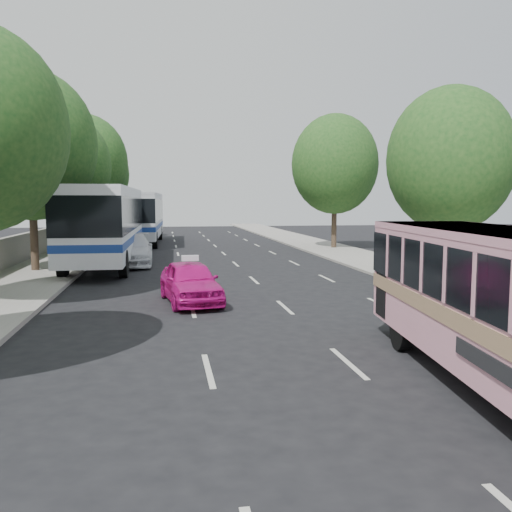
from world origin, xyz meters
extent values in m
plane|color=black|center=(0.00, 0.00, 0.00)|extent=(120.00, 120.00, 0.00)
cube|color=#9E998E|center=(-8.50, 20.00, 0.07)|extent=(4.00, 90.00, 0.15)
cube|color=#9E998E|center=(8.50, 20.00, 0.06)|extent=(4.00, 90.00, 0.12)
cube|color=#9E998E|center=(-10.30, 20.00, 0.90)|extent=(0.30, 90.00, 1.50)
cylinder|color=#38281E|center=(-8.70, 14.00, 1.90)|extent=(0.36, 0.36, 3.80)
ellipsoid|color=#1A491A|center=(-8.70, 14.00, 5.90)|extent=(6.00, 6.00, 6.90)
sphere|color=#1A491A|center=(-8.30, 13.70, 7.10)|extent=(3.90, 3.90, 3.90)
cylinder|color=#38281E|center=(-8.60, 22.00, 1.75)|extent=(0.36, 0.36, 3.50)
ellipsoid|color=#1A491A|center=(-8.60, 22.00, 5.43)|extent=(5.52, 5.52, 6.35)
sphere|color=#1A491A|center=(-8.20, 21.70, 6.53)|extent=(3.59, 3.59, 3.59)
cylinder|color=#38281E|center=(-8.50, 30.00, 2.00)|extent=(0.36, 0.36, 3.99)
ellipsoid|color=#1A491A|center=(-8.50, 30.00, 6.20)|extent=(6.30, 6.30, 7.24)
sphere|color=#1A491A|center=(-8.10, 29.70, 7.46)|extent=(4.09, 4.09, 4.09)
cylinder|color=#38281E|center=(-8.70, 38.00, 1.86)|extent=(0.36, 0.36, 3.72)
ellipsoid|color=#1A491A|center=(-8.70, 38.00, 5.78)|extent=(5.88, 5.88, 6.76)
sphere|color=#1A491A|center=(-8.30, 37.70, 6.96)|extent=(3.82, 3.82, 3.82)
cylinder|color=#38281E|center=(8.70, 8.00, 1.61)|extent=(0.36, 0.36, 3.23)
ellipsoid|color=#1A491A|center=(8.70, 8.00, 5.01)|extent=(5.10, 5.10, 5.87)
sphere|color=#1A491A|center=(9.10, 7.70, 6.04)|extent=(3.32, 3.31, 3.31)
cylinder|color=#38281E|center=(9.00, 24.00, 1.90)|extent=(0.36, 0.36, 3.80)
ellipsoid|color=#1A491A|center=(9.00, 24.00, 5.90)|extent=(6.00, 6.00, 6.90)
sphere|color=#1A491A|center=(9.40, 23.70, 7.10)|extent=(3.90, 3.90, 3.90)
cube|color=pink|center=(3.16, -4.00, 1.65)|extent=(3.20, 9.07, 2.38)
cube|color=#9E7A59|center=(3.16, -4.00, 1.38)|extent=(3.24, 9.10, 0.31)
cube|color=black|center=(3.16, -4.00, 2.09)|extent=(3.25, 9.11, 0.98)
cube|color=pink|center=(3.16, -4.00, 2.77)|extent=(3.22, 9.09, 0.14)
cylinder|color=black|center=(2.51, -1.25, 0.46)|extent=(0.37, 0.95, 0.92)
cylinder|color=black|center=(4.42, -1.46, 0.46)|extent=(0.37, 0.95, 0.92)
imported|color=#D01282|center=(-1.90, 5.30, 0.70)|extent=(2.20, 4.28, 1.39)
imported|color=silver|center=(-4.50, 16.46, 0.81)|extent=(2.37, 5.62, 1.62)
cube|color=white|center=(-5.70, 16.36, 2.32)|extent=(3.08, 13.45, 3.41)
cube|color=black|center=(-5.70, 16.36, 2.74)|extent=(3.13, 13.48, 1.68)
cube|color=navy|center=(-5.70, 16.36, 1.45)|extent=(3.12, 13.47, 0.34)
cube|color=white|center=(-5.70, 16.36, 3.94)|extent=(3.10, 13.47, 0.16)
cylinder|color=black|center=(-6.90, 20.63, 0.61)|extent=(0.38, 1.23, 1.23)
cylinder|color=black|center=(-4.35, 20.58, 0.61)|extent=(0.38, 1.23, 1.23)
cylinder|color=black|center=(-7.06, 11.70, 0.61)|extent=(0.38, 1.23, 1.23)
cylinder|color=black|center=(-4.51, 11.65, 0.61)|extent=(0.38, 1.23, 1.23)
cube|color=silver|center=(-4.50, 31.11, 2.28)|extent=(3.25, 13.27, 3.35)
cube|color=black|center=(-4.50, 31.11, 2.69)|extent=(3.30, 13.30, 1.65)
cube|color=navy|center=(-4.50, 31.11, 1.43)|extent=(3.29, 13.29, 0.33)
cube|color=silver|center=(-4.50, 31.11, 3.88)|extent=(3.27, 13.29, 0.15)
cylinder|color=black|center=(-5.61, 35.33, 0.60)|extent=(0.39, 1.22, 1.21)
cylinder|color=black|center=(-3.11, 35.24, 0.60)|extent=(0.39, 1.22, 1.21)
cylinder|color=black|center=(-5.91, 26.55, 0.60)|extent=(0.39, 1.22, 1.21)
cylinder|color=black|center=(-3.41, 26.46, 0.60)|extent=(0.39, 1.22, 1.21)
cube|color=silver|center=(-1.90, 5.30, 1.48)|extent=(0.57, 0.25, 0.18)
camera|label=1|loc=(-2.71, -12.46, 3.34)|focal=38.00mm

